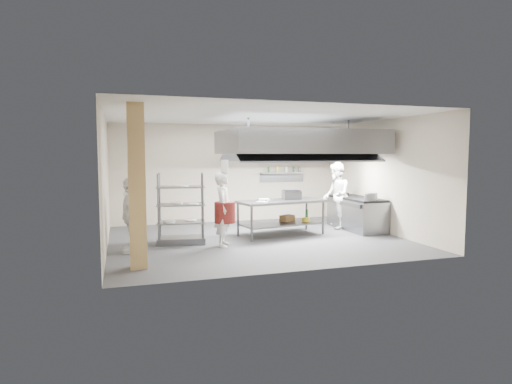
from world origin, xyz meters
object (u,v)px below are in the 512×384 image
object	(u,v)px
pass_rack	(181,208)
chef_head	(224,209)
chef_line	(336,196)
island	(281,218)
stockpot	(372,196)
chef_plating	(130,215)
griddle	(292,195)
cooking_range	(357,214)

from	to	relation	value
pass_rack	chef_head	xyz separation A→B (m)	(0.87, -0.63, 0.02)
chef_line	island	bearing A→B (deg)	-54.34
island	chef_head	xyz separation A→B (m)	(-1.72, -0.86, 0.39)
pass_rack	chef_line	size ratio (longest dim) A/B	0.89
chef_head	stockpot	distance (m)	4.08
chef_plating	stockpot	size ratio (longest dim) A/B	5.95
chef_head	griddle	world-z (taller)	chef_head
pass_rack	chef_head	bearing A→B (deg)	-27.31
pass_rack	griddle	xyz separation A→B (m)	(2.95, 0.38, 0.20)
island	stockpot	distance (m)	2.47
chef_head	island	bearing A→B (deg)	-44.82
island	chef_line	bearing A→B (deg)	5.54
pass_rack	stockpot	size ratio (longest dim) A/B	6.14
chef_head	chef_plating	bearing A→B (deg)	108.96
griddle	stockpot	xyz separation A→B (m)	(1.99, -0.69, -0.03)
pass_rack	chef_head	distance (m)	1.08
island	cooking_range	bearing A→B (deg)	-4.95
pass_rack	cooking_range	bearing A→B (deg)	13.25
island	chef_head	world-z (taller)	chef_head
chef_line	chef_plating	xyz separation A→B (m)	(-5.60, -1.36, -0.13)
island	cooking_range	distance (m)	2.34
chef_head	griddle	size ratio (longest dim) A/B	3.69
chef_head	stockpot	world-z (taller)	chef_head
chef_plating	griddle	bearing A→B (deg)	110.23
chef_head	chef_plating	world-z (taller)	chef_head
cooking_range	island	bearing A→B (deg)	-175.36
pass_rack	stockpot	distance (m)	4.96
cooking_range	chef_line	bearing A→B (deg)	147.09
pass_rack	stockpot	world-z (taller)	pass_rack
pass_rack	chef_head	world-z (taller)	chef_head
stockpot	chef_head	bearing A→B (deg)	-175.59
chef_head	chef_line	xyz separation A→B (m)	(3.57, 1.36, 0.08)
griddle	cooking_range	bearing A→B (deg)	8.41
cooking_range	chef_plating	bearing A→B (deg)	-170.19
cooking_range	chef_plating	size ratio (longest dim) A/B	1.25
chef_line	griddle	size ratio (longest dim) A/B	4.05
cooking_range	chef_head	world-z (taller)	chef_head
island	cooking_range	size ratio (longest dim) A/B	1.13
island	chef_plating	xyz separation A→B (m)	(-3.75, -0.86, 0.35)
stockpot	cooking_range	bearing A→B (deg)	91.35
chef_plating	chef_line	bearing A→B (deg)	110.03
chef_line	pass_rack	bearing A→B (deg)	-60.19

